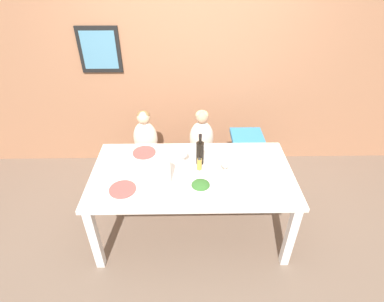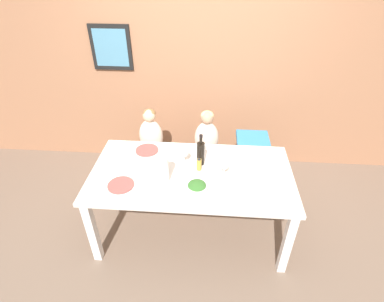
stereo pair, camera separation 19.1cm
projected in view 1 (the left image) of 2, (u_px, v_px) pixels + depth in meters
ground_plane at (192, 228)px, 3.06m from camera, size 14.00×14.00×0.00m
wall_back at (190, 58)px, 3.33m from camera, size 10.00×0.09×2.70m
dining_table at (192, 180)px, 2.69m from camera, size 1.78×0.92×0.74m
chair_far_left at (148, 159)px, 3.38m from camera, size 0.40×0.37×0.48m
chair_far_center at (201, 158)px, 3.39m from camera, size 0.40×0.37×0.48m
chair_right_highchair at (246, 147)px, 3.31m from camera, size 0.34×0.31×0.71m
person_child_left at (145, 134)px, 3.19m from camera, size 0.26×0.16×0.52m
person_child_center at (202, 133)px, 3.20m from camera, size 0.26×0.16×0.52m
wine_bottle at (200, 152)px, 2.68m from camera, size 0.07×0.07×0.31m
paper_towel_roll at (165, 171)px, 2.46m from camera, size 0.10×0.10×0.25m
wine_glass_near at (225, 163)px, 2.55m from camera, size 0.07×0.07×0.17m
wine_glass_far at (184, 153)px, 2.67m from camera, size 0.07×0.07×0.17m
salad_bowl_large at (201, 187)px, 2.40m from camera, size 0.17×0.17×0.10m
dinner_plate_front_left at (123, 189)px, 2.45m from camera, size 0.22×0.22×0.01m
dinner_plate_back_left at (144, 153)px, 2.88m from camera, size 0.22×0.22×0.01m
condiment_bottle_hot_sauce at (199, 164)px, 2.64m from camera, size 0.04×0.04×0.13m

